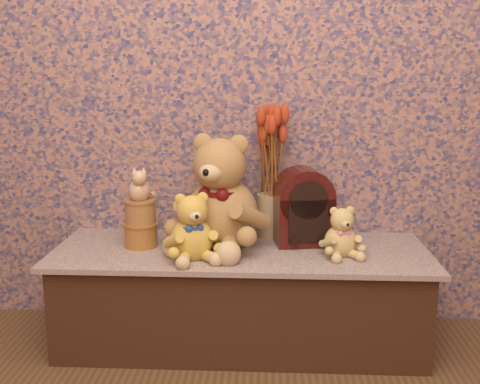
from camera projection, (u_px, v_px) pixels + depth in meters
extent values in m
cube|color=navy|center=(244.00, 16.00, 2.31)|extent=(3.00, 0.10, 2.60)
cube|color=#3B5279|center=(241.00, 296.00, 2.29)|extent=(1.47, 0.54, 0.39)
cylinder|color=tan|center=(270.00, 215.00, 2.40)|extent=(0.13, 0.13, 0.18)
cylinder|color=gold|center=(141.00, 235.00, 2.27)|extent=(0.16, 0.16, 0.09)
cylinder|color=tan|center=(140.00, 212.00, 2.25)|extent=(0.16, 0.16, 0.09)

